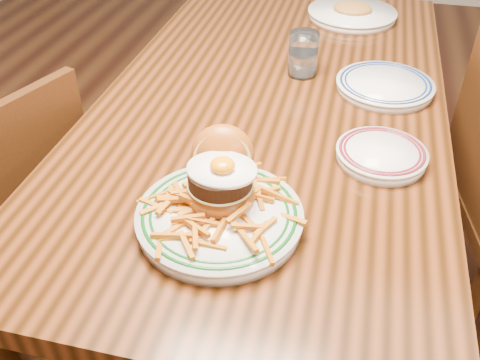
% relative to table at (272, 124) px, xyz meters
% --- Properties ---
extents(floor, '(6.00, 6.00, 0.00)m').
position_rel_table_xyz_m(floor, '(0.00, 0.00, -0.66)').
color(floor, black).
rests_on(floor, ground).
extents(table, '(0.85, 1.60, 0.75)m').
position_rel_table_xyz_m(table, '(0.00, 0.00, 0.00)').
color(table, black).
rests_on(table, floor).
extents(chair_left, '(0.50, 0.50, 0.85)m').
position_rel_table_xyz_m(chair_left, '(-0.63, -0.31, -0.21)').
color(chair_left, '#381A0B').
rests_on(chair_left, floor).
extents(main_plate, '(0.30, 0.32, 0.15)m').
position_rel_table_xyz_m(main_plate, '(-0.01, -0.48, 0.13)').
color(main_plate, silver).
rests_on(main_plate, table).
extents(side_plate, '(0.19, 0.20, 0.03)m').
position_rel_table_xyz_m(side_plate, '(0.27, -0.23, 0.10)').
color(side_plate, silver).
rests_on(side_plate, table).
extents(rear_plate, '(0.25, 0.25, 0.03)m').
position_rel_table_xyz_m(rear_plate, '(0.27, 0.09, 0.10)').
color(rear_plate, silver).
rests_on(rear_plate, table).
extents(water_glass, '(0.08, 0.08, 0.12)m').
position_rel_table_xyz_m(water_glass, '(0.05, 0.13, 0.14)').
color(water_glass, white).
rests_on(water_glass, table).
extents(far_plate, '(0.29, 0.29, 0.05)m').
position_rel_table_xyz_m(far_plate, '(0.16, 0.57, 0.11)').
color(far_plate, silver).
rests_on(far_plate, table).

